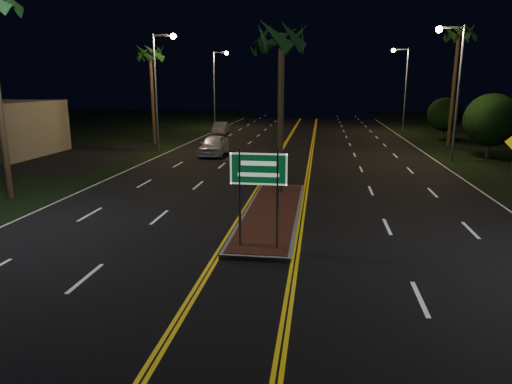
% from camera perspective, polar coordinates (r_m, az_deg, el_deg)
% --- Properties ---
extents(ground, '(120.00, 120.00, 0.00)m').
position_cam_1_polar(ground, '(12.39, -1.48, -11.89)').
color(ground, black).
rests_on(ground, ground).
extents(median_island, '(2.25, 10.25, 0.17)m').
position_cam_1_polar(median_island, '(18.87, 2.02, -2.61)').
color(median_island, gray).
rests_on(median_island, ground).
extents(highway_sign, '(1.80, 0.08, 3.20)m').
position_cam_1_polar(highway_sign, '(14.26, 0.31, 1.72)').
color(highway_sign, gray).
rests_on(highway_sign, ground).
extents(streetlight_left_mid, '(1.91, 0.44, 9.00)m').
position_cam_1_polar(streetlight_left_mid, '(37.20, -11.93, 13.72)').
color(streetlight_left_mid, gray).
rests_on(streetlight_left_mid, ground).
extents(streetlight_left_far, '(1.91, 0.44, 9.00)m').
position_cam_1_polar(streetlight_left_far, '(56.44, -4.89, 13.76)').
color(streetlight_left_far, gray).
rests_on(streetlight_left_far, ground).
extents(streetlight_right_mid, '(1.91, 0.44, 9.00)m').
position_cam_1_polar(streetlight_right_mid, '(34.18, 23.48, 12.97)').
color(streetlight_right_mid, gray).
rests_on(streetlight_right_mid, ground).
extents(streetlight_right_far, '(1.91, 0.44, 9.00)m').
position_cam_1_polar(streetlight_right_far, '(53.76, 17.87, 13.20)').
color(streetlight_right_far, gray).
rests_on(streetlight_right_far, ground).
extents(palm_median, '(2.40, 2.40, 8.30)m').
position_cam_1_polar(palm_median, '(21.71, 3.22, 18.65)').
color(palm_median, '#382819').
rests_on(palm_median, ground).
extents(palm_left_far, '(2.40, 2.40, 8.80)m').
position_cam_1_polar(palm_left_far, '(41.78, -13.09, 16.47)').
color(palm_left_far, '#382819').
rests_on(palm_left_far, ground).
extents(palm_right_far, '(2.40, 2.40, 10.30)m').
position_cam_1_polar(palm_right_far, '(42.64, 24.02, 17.52)').
color(palm_right_far, '#382819').
rests_on(palm_right_far, ground).
extents(shrub_mid, '(3.78, 3.78, 4.62)m').
position_cam_1_polar(shrub_mid, '(37.17, 27.34, 8.00)').
color(shrub_mid, '#382819').
rests_on(shrub_mid, ground).
extents(shrub_far, '(3.24, 3.24, 3.96)m').
position_cam_1_polar(shrub_far, '(48.62, 22.50, 8.95)').
color(shrub_far, '#382819').
rests_on(shrub_far, ground).
extents(car_near, '(2.37, 5.31, 1.75)m').
position_cam_1_polar(car_near, '(34.73, -5.28, 6.07)').
color(car_near, silver).
rests_on(car_near, ground).
extents(car_far, '(2.28, 4.62, 1.49)m').
position_cam_1_polar(car_far, '(48.99, -4.46, 8.08)').
color(car_far, '#B2B3BD').
rests_on(car_far, ground).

